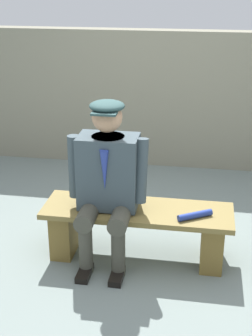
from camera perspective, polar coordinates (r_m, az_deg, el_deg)
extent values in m
plane|color=slate|center=(4.18, 1.30, -10.21)|extent=(30.00, 30.00, 0.00)
cube|color=brown|center=(3.97, 1.35, -5.06)|extent=(1.54, 0.48, 0.04)
cube|color=brown|center=(4.05, 10.04, -8.43)|extent=(0.18, 0.41, 0.40)
cube|color=brown|center=(4.19, -7.07, -7.09)|extent=(0.18, 0.41, 0.40)
cube|color=#38454B|center=(3.87, -2.07, -0.43)|extent=(0.47, 0.29, 0.60)
cylinder|color=#1E2338|center=(3.77, -2.12, 3.33)|extent=(0.26, 0.26, 0.06)
cone|color=navy|center=(3.70, -2.54, -0.25)|extent=(0.07, 0.07, 0.33)
sphere|color=tan|center=(3.70, -2.23, 5.98)|extent=(0.23, 0.23, 0.23)
ellipsoid|color=#284241|center=(3.67, -2.25, 7.29)|extent=(0.27, 0.27, 0.08)
cube|color=#284241|center=(3.58, -2.58, 6.41)|extent=(0.19, 0.11, 0.02)
cylinder|color=#404035|center=(3.84, -0.54, -5.52)|extent=(0.15, 0.44, 0.15)
cylinder|color=#404035|center=(3.82, -0.92, -9.58)|extent=(0.11, 0.11, 0.45)
cube|color=black|center=(3.88, -1.06, -12.58)|extent=(0.10, 0.24, 0.05)
cylinder|color=#38454B|center=(3.77, 1.77, -0.33)|extent=(0.12, 0.17, 0.52)
cylinder|color=#404035|center=(3.89, -4.33, -5.21)|extent=(0.15, 0.44, 0.15)
cylinder|color=#404035|center=(3.87, -4.76, -9.21)|extent=(0.11, 0.11, 0.45)
cube|color=black|center=(3.93, -4.88, -12.18)|extent=(0.10, 0.24, 0.05)
cylinder|color=#38454B|center=(3.87, -6.06, 0.17)|extent=(0.11, 0.12, 0.51)
cylinder|color=navy|center=(3.84, 8.10, -5.50)|extent=(0.27, 0.20, 0.05)
cube|color=gray|center=(5.88, 4.44, 8.03)|extent=(12.00, 0.24, 1.61)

